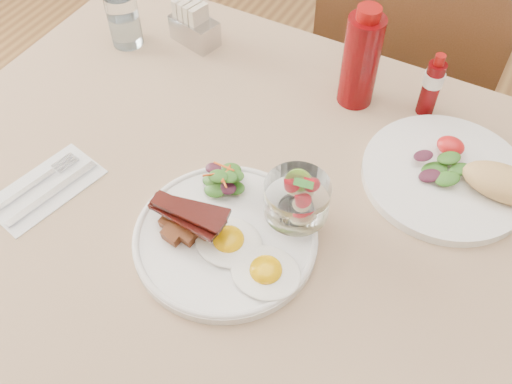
# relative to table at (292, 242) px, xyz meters

# --- Properties ---
(table) EXTENTS (1.33, 0.88, 0.75)m
(table) POSITION_rel_table_xyz_m (0.00, 0.00, 0.00)
(table) COLOR #58311B
(table) RESTS_ON ground
(chair_far) EXTENTS (0.42, 0.42, 0.93)m
(chair_far) POSITION_rel_table_xyz_m (0.00, 0.66, -0.14)
(chair_far) COLOR #58311B
(chair_far) RESTS_ON ground
(main_plate) EXTENTS (0.28, 0.28, 0.02)m
(main_plate) POSITION_rel_table_xyz_m (-0.07, -0.10, 0.10)
(main_plate) COLOR white
(main_plate) RESTS_ON table
(fried_eggs) EXTENTS (0.20, 0.14, 0.03)m
(fried_eggs) POSITION_rel_table_xyz_m (-0.02, -0.12, 0.11)
(fried_eggs) COLOR white
(fried_eggs) RESTS_ON main_plate
(bacon_potato_pile) EXTENTS (0.13, 0.08, 0.06)m
(bacon_potato_pile) POSITION_rel_table_xyz_m (-0.12, -0.12, 0.13)
(bacon_potato_pile) COLOR brown
(bacon_potato_pile) RESTS_ON main_plate
(side_salad) EXTENTS (0.08, 0.08, 0.04)m
(side_salad) POSITION_rel_table_xyz_m (-0.12, -0.02, 0.12)
(side_salad) COLOR #1B4F15
(side_salad) RESTS_ON main_plate
(fruit_cup) EXTENTS (0.10, 0.10, 0.10)m
(fruit_cup) POSITION_rel_table_xyz_m (0.01, -0.03, 0.16)
(fruit_cup) COLOR white
(fruit_cup) RESTS_ON main_plate
(second_plate) EXTENTS (0.30, 0.27, 0.07)m
(second_plate) POSITION_rel_table_xyz_m (0.21, 0.18, 0.11)
(second_plate) COLOR white
(second_plate) RESTS_ON table
(ketchup_bottle) EXTENTS (0.07, 0.07, 0.20)m
(ketchup_bottle) POSITION_rel_table_xyz_m (-0.02, 0.29, 0.18)
(ketchup_bottle) COLOR #5B0507
(ketchup_bottle) RESTS_ON table
(hot_sauce_bottle) EXTENTS (0.04, 0.04, 0.13)m
(hot_sauce_bottle) POSITION_rel_table_xyz_m (0.11, 0.32, 0.15)
(hot_sauce_bottle) COLOR #5B0507
(hot_sauce_bottle) RESTS_ON table
(sugar_caddy) EXTENTS (0.11, 0.08, 0.09)m
(sugar_caddy) POSITION_rel_table_xyz_m (-0.38, 0.30, 0.13)
(sugar_caddy) COLOR silver
(sugar_caddy) RESTS_ON table
(water_glass) EXTENTS (0.06, 0.06, 0.11)m
(water_glass) POSITION_rel_table_xyz_m (-0.50, 0.23, 0.14)
(water_glass) COLOR white
(water_glass) RESTS_ON table
(napkin_cutlery) EXTENTS (0.14, 0.20, 0.01)m
(napkin_cutlery) POSITION_rel_table_xyz_m (-0.38, -0.15, 0.09)
(napkin_cutlery) COLOR silver
(napkin_cutlery) RESTS_ON table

